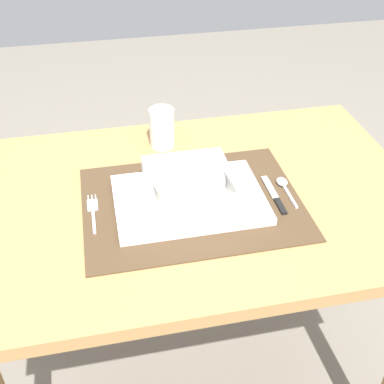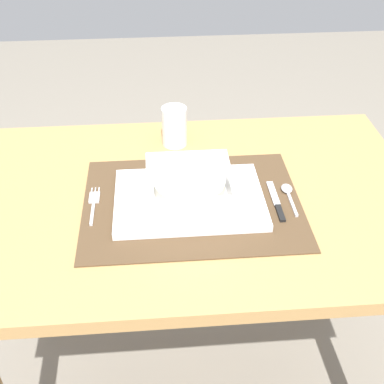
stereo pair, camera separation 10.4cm
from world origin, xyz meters
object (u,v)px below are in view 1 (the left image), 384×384
(porridge_bowl, at_px, (189,187))
(fork, at_px, (93,210))
(dining_table, at_px, (195,232))
(spoon, at_px, (284,185))
(drinking_glass, at_px, (162,129))
(butter_knife, at_px, (275,197))

(porridge_bowl, xyz_separation_m, fork, (-0.20, 0.01, -0.04))
(porridge_bowl, distance_m, fork, 0.21)
(dining_table, xyz_separation_m, fork, (-0.22, -0.02, 0.12))
(porridge_bowl, distance_m, spoon, 0.22)
(spoon, relative_size, drinking_glass, 1.09)
(dining_table, height_order, spoon, spoon)
(porridge_bowl, height_order, drinking_glass, drinking_glass)
(porridge_bowl, bearing_deg, drinking_glass, 94.39)
(porridge_bowl, xyz_separation_m, spoon, (0.21, 0.01, -0.03))
(dining_table, distance_m, drinking_glass, 0.27)
(porridge_bowl, relative_size, drinking_glass, 1.80)
(butter_knife, bearing_deg, fork, 178.18)
(spoon, bearing_deg, butter_knife, -127.96)
(porridge_bowl, bearing_deg, spoon, 2.79)
(dining_table, bearing_deg, drinking_glass, 99.86)
(porridge_bowl, xyz_separation_m, drinking_glass, (-0.02, 0.24, 0.00))
(fork, height_order, butter_knife, butter_knife)
(fork, distance_m, drinking_glass, 0.30)
(porridge_bowl, distance_m, drinking_glass, 0.24)
(dining_table, distance_m, porridge_bowl, 0.15)
(porridge_bowl, relative_size, butter_knife, 1.31)
(butter_knife, xyz_separation_m, drinking_glass, (-0.20, 0.27, 0.04))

